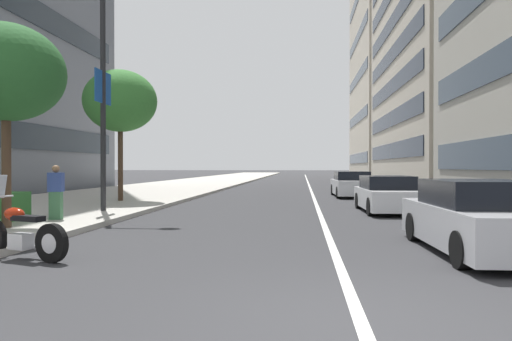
# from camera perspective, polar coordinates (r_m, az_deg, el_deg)

# --- Properties ---
(ground_plane) EXTENTS (400.00, 400.00, 0.00)m
(ground_plane) POSITION_cam_1_polar(r_m,az_deg,el_deg) (5.21, 12.89, -18.05)
(ground_plane) COLOR #303033
(sidewalk_right_plaza) EXTENTS (160.00, 9.07, 0.15)m
(sidewalk_right_plaza) POSITION_cam_1_polar(r_m,az_deg,el_deg) (36.32, -10.23, -2.00)
(sidewalk_right_plaza) COLOR #B2ADA3
(sidewalk_right_plaza) RESTS_ON ground
(lane_centre_stripe) EXTENTS (110.00, 0.16, 0.01)m
(lane_centre_stripe) POSITION_cam_1_polar(r_m,az_deg,el_deg) (39.94, 6.55, -1.87)
(lane_centre_stripe) COLOR silver
(lane_centre_stripe) RESTS_ON ground
(motorcycle_far_end_row) EXTENTS (0.90, 2.11, 1.50)m
(motorcycle_far_end_row) POSITION_cam_1_polar(r_m,az_deg,el_deg) (9.38, -27.01, -6.93)
(motorcycle_far_end_row) COLOR black
(motorcycle_far_end_row) RESTS_ON ground
(car_lead_in_lane) EXTENTS (4.39, 1.90, 1.40)m
(car_lead_in_lane) POSITION_cam_1_polar(r_m,az_deg,el_deg) (9.84, 25.46, -5.36)
(car_lead_in_lane) COLOR #B7B7BC
(car_lead_in_lane) RESTS_ON ground
(car_far_down_avenue) EXTENTS (4.26, 1.91, 1.31)m
(car_far_down_avenue) POSITION_cam_1_polar(r_m,az_deg,el_deg) (17.51, 15.75, -2.87)
(car_far_down_avenue) COLOR silver
(car_far_down_avenue) RESTS_ON ground
(car_following_behind) EXTENTS (4.55, 2.00, 1.39)m
(car_following_behind) POSITION_cam_1_polar(r_m,az_deg,el_deg) (25.85, 11.62, -1.71)
(car_following_behind) COLOR silver
(car_following_behind) RESTS_ON ground
(street_lamp_with_banners) EXTENTS (1.26, 2.06, 7.94)m
(street_lamp_with_banners) POSITION_cam_1_polar(r_m,az_deg,el_deg) (16.88, -17.38, 11.47)
(street_lamp_with_banners) COLOR #232326
(street_lamp_with_banners) RESTS_ON sidewalk_right_plaza
(street_tree_near_plaza_corner) EXTENTS (2.81, 2.81, 5.01)m
(street_tree_near_plaza_corner) POSITION_cam_1_polar(r_m,az_deg,el_deg) (13.17, -28.34, 10.48)
(street_tree_near_plaza_corner) COLOR #473323
(street_tree_near_plaza_corner) RESTS_ON sidewalk_right_plaza
(street_tree_by_lamp_post) EXTENTS (3.19, 3.19, 5.74)m
(street_tree_by_lamp_post) POSITION_cam_1_polar(r_m,az_deg,el_deg) (21.46, -16.31, 8.15)
(street_tree_by_lamp_post) COLOR #473323
(street_tree_by_lamp_post) RESTS_ON sidewalk_right_plaza
(pedestrian_on_plaza) EXTENTS (0.32, 0.43, 1.55)m
(pedestrian_on_plaza) POSITION_cam_1_polar(r_m,az_deg,el_deg) (14.36, -23.34, -2.47)
(pedestrian_on_plaza) COLOR #3F724C
(pedestrian_on_plaza) RESTS_ON sidewalk_right_plaza
(office_tower_near_left) EXTENTS (25.03, 18.83, 36.45)m
(office_tower_near_left) POSITION_cam_1_polar(r_m,az_deg,el_deg) (77.65, 19.43, 12.79)
(office_tower_near_left) COLOR beige
(office_tower_near_left) RESTS_ON ground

